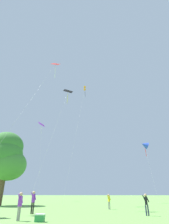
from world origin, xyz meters
name	(u,v)px	position (x,y,z in m)	size (l,w,h in m)	color
kite_red_high	(53,69)	(-7.21, 17.29, 19.16)	(4.43, 10.68, 21.08)	red
kite_purple_streamer	(41,127)	(-16.00, 40.56, 18.11)	(3.61, 6.22, 19.57)	purple
kite_orange_box	(85,90)	(-3.93, 36.40, 26.69)	(2.88, 11.23, 27.81)	orange
kite_blue_delta	(145,145)	(10.24, 38.93, 12.23)	(2.09, 6.82, 13.28)	blue
kite_black_large	(67,95)	(-6.25, 24.68, 18.70)	(3.44, 8.98, 20.38)	black
person_near_tree	(109,200)	(0.42, 17.24, 0.93)	(0.45, 0.35, 1.54)	gray
person_foreground_watcher	(33,200)	(-6.31, 11.59, 1.08)	(0.57, 0.28, 1.80)	black
person_with_spool	(146,202)	(3.16, 11.01, 0.95)	(0.51, 0.22, 1.59)	#2D3351
person_in_red_shirt	(20,203)	(-5.72, 7.31, 1.01)	(0.24, 0.54, 1.68)	gray
tree_right_cluster	(7,156)	(-15.27, 23.01, 7.15)	(6.32, 5.69, 11.04)	brown
picnic_cooler	(40,218)	(-4.22, 7.00, 0.22)	(0.60, 0.40, 0.44)	#2D8C47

